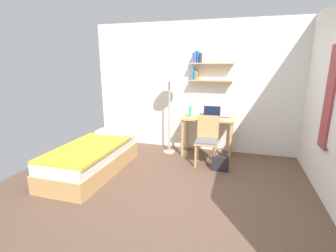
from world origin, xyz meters
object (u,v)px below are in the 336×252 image
(desk_chair, at_px, (207,138))
(water_bottle, at_px, (190,111))
(laptop, at_px, (212,114))
(handbag, at_px, (220,163))
(desk, at_px, (207,125))
(bed, at_px, (92,158))
(book_stack, at_px, (225,117))
(standing_lamp, at_px, (169,80))

(desk_chair, bearing_deg, water_bottle, 131.67)
(laptop, bearing_deg, handbag, -70.80)
(desk, bearing_deg, water_bottle, -177.20)
(bed, relative_size, desk_chair, 2.09)
(bed, bearing_deg, desk_chair, 26.36)
(bed, height_order, book_stack, book_stack)
(laptop, bearing_deg, standing_lamp, -168.14)
(desk, height_order, book_stack, book_stack)
(bed, relative_size, laptop, 5.50)
(desk, distance_m, water_bottle, 0.44)
(standing_lamp, height_order, handbag, standing_lamp)
(book_stack, bearing_deg, standing_lamp, -174.97)
(desk_chair, bearing_deg, desk, 97.18)
(bed, relative_size, book_stack, 7.68)
(bed, height_order, desk_chair, desk_chair)
(desk_chair, xyz_separation_m, laptop, (0.00, 0.54, 0.33))
(book_stack, xyz_separation_m, handbag, (-0.00, -0.70, -0.66))
(desk_chair, distance_m, standing_lamp, 1.34)
(desk, height_order, standing_lamp, standing_lamp)
(desk, relative_size, laptop, 3.03)
(bed, xyz_separation_m, desk_chair, (1.79, 0.89, 0.24))
(standing_lamp, bearing_deg, book_stack, 5.03)
(desk_chair, bearing_deg, book_stack, 59.47)
(bed, height_order, laptop, laptop)
(laptop, xyz_separation_m, book_stack, (0.27, -0.08, -0.02))
(water_bottle, bearing_deg, laptop, 11.66)
(desk, bearing_deg, handbag, -64.74)
(handbag, bearing_deg, desk_chair, 139.74)
(desk_chair, relative_size, standing_lamp, 0.52)
(desk_chair, distance_m, laptop, 0.64)
(handbag, bearing_deg, book_stack, 89.84)
(water_bottle, bearing_deg, book_stack, 0.77)
(desk, bearing_deg, desk_chair, -82.82)
(desk_chair, height_order, standing_lamp, standing_lamp)
(standing_lamp, bearing_deg, water_bottle, 12.06)
(water_bottle, relative_size, book_stack, 0.90)
(book_stack, relative_size, handbag, 0.60)
(desk, relative_size, water_bottle, 4.69)
(book_stack, distance_m, handbag, 0.96)
(bed, bearing_deg, book_stack, 33.25)
(bed, relative_size, standing_lamp, 1.09)
(bed, distance_m, water_bottle, 2.03)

